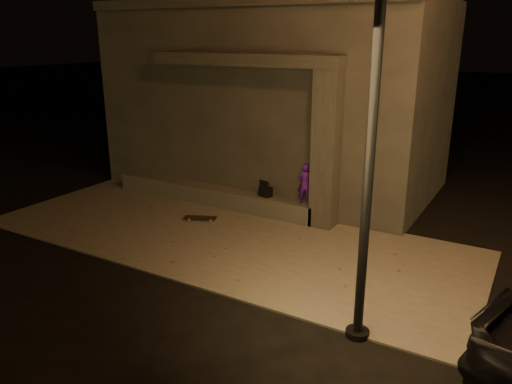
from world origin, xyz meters
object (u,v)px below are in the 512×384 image
Objects in this scene: skateboarder at (305,184)px; skateboard at (201,217)px; backpack at (266,191)px; column at (326,151)px; street_lamp_0 at (378,41)px.

skateboard is at bearing 14.18° from skateboarder.
backpack reaches higher than skateboard.
column is 0.48× the size of street_lamp_0.
backpack is at bearing 180.00° from column.
skateboard is at bearing -155.62° from column.
skateboard is 6.97m from street_lamp_0.
column is at bearing 165.07° from skateboarder.
street_lamp_0 reaches higher than skateboarder.
street_lamp_0 is at bearing -34.15° from backpack.
skateboarder is at bearing 180.00° from column.
backpack is at bearing -14.93° from skateboarder.
column is 4.51× the size of skateboard.
skateboarder reaches higher than skateboard.
street_lamp_0 is at bearing 109.91° from skateboarder.
street_lamp_0 is at bearing -60.39° from column.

